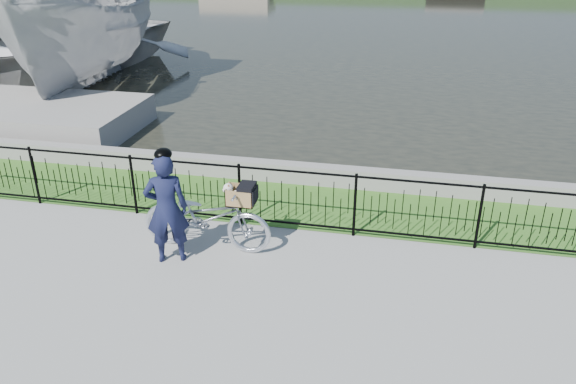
% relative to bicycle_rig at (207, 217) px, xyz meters
% --- Properties ---
extents(ground, '(120.00, 120.00, 0.00)m').
position_rel_bicycle_rig_xyz_m(ground, '(1.28, -0.71, -0.57)').
color(ground, gray).
rests_on(ground, ground).
extents(grass_strip, '(60.00, 2.00, 0.01)m').
position_rel_bicycle_rig_xyz_m(grass_strip, '(1.28, 1.89, -0.56)').
color(grass_strip, '#386920').
rests_on(grass_strip, ground).
extents(water, '(120.00, 120.00, 0.00)m').
position_rel_bicycle_rig_xyz_m(water, '(1.28, 32.29, -0.57)').
color(water, '#27271E').
rests_on(water, ground).
extents(quay_wall, '(60.00, 0.30, 0.40)m').
position_rel_bicycle_rig_xyz_m(quay_wall, '(1.28, 2.89, -0.37)').
color(quay_wall, gray).
rests_on(quay_wall, ground).
extents(fence, '(14.00, 0.06, 1.15)m').
position_rel_bicycle_rig_xyz_m(fence, '(1.28, 0.89, 0.01)').
color(fence, black).
rests_on(fence, ground).
extents(bicycle_rig, '(2.13, 0.74, 1.22)m').
position_rel_bicycle_rig_xyz_m(bicycle_rig, '(0.00, 0.00, 0.00)').
color(bicycle_rig, silver).
rests_on(bicycle_rig, ground).
extents(cyclist, '(0.77, 0.64, 1.87)m').
position_rel_bicycle_rig_xyz_m(cyclist, '(-0.47, -0.47, 0.35)').
color(cyclist, '#131634').
rests_on(cyclist, ground).
extents(boat_near, '(5.10, 9.66, 5.35)m').
position_rel_bicycle_rig_xyz_m(boat_near, '(-6.84, 8.43, 1.34)').
color(boat_near, '#A9A9A9').
rests_on(boat_near, water).
extents(boat_far, '(9.22, 11.32, 2.06)m').
position_rel_bicycle_rig_xyz_m(boat_far, '(-9.45, 10.49, 0.46)').
color(boat_far, '#A9A9A9').
rests_on(boat_far, water).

